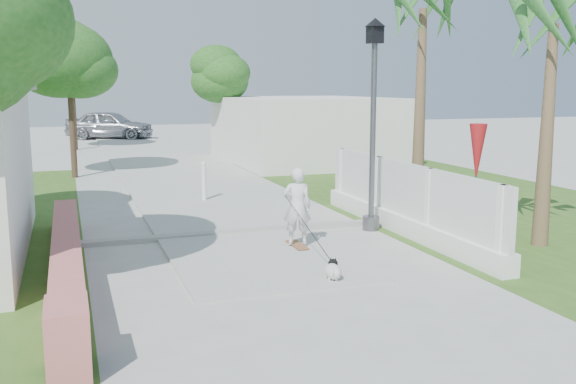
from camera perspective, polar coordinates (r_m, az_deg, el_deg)
name	(u,v)px	position (r m, az deg, el deg)	size (l,w,h in m)	color
ground	(357,342)	(8.01, 6.20, -13.15)	(90.00, 90.00, 0.00)	#B7B7B2
path_strip	(150,160)	(27.04, -12.17, 2.76)	(3.20, 36.00, 0.06)	#B7B7B2
curb	(234,233)	(13.41, -4.79, -3.61)	(6.50, 0.25, 0.10)	#999993
grass_right	(465,199)	(18.13, 15.50, -0.65)	(8.00, 20.00, 0.01)	#335D1D
pink_wall	(67,265)	(10.59, -19.06, -6.19)	(0.45, 8.20, 0.80)	#CC6869
lattice_fence	(403,208)	(13.65, 10.22, -1.38)	(0.35, 7.00, 1.50)	white
building_right	(303,129)	(26.39, 1.38, 5.58)	(6.00, 8.00, 2.60)	silver
street_lamp	(373,117)	(13.63, 7.58, 6.64)	(0.44, 0.44, 4.44)	#59595E
bollard	(204,180)	(17.20, -7.47, 1.04)	(0.14, 0.14, 1.09)	white
patio_umbrella	(477,154)	(13.81, 16.47, 3.30)	(0.36, 0.36, 2.30)	#59595E
tree_path_left	(69,63)	(22.67, -18.86, 10.83)	(3.40, 3.40, 5.23)	#4C3826
tree_path_right	(225,75)	(27.42, -5.63, 10.27)	(3.00, 3.00, 4.79)	#4C3826
tree_path_far	(72,70)	(32.66, -18.64, 10.26)	(3.20, 3.20, 5.17)	#4C3826
palm_far	(423,23)	(15.37, 11.89, 14.51)	(1.80, 1.80, 5.30)	brown
palm_near	(553,37)	(13.12, 22.50, 12.60)	(1.80, 1.80, 4.70)	brown
skateboarder	(298,209)	(11.96, 0.90, -1.51)	(0.62, 2.40, 1.56)	#8F5C39
dog	(333,270)	(10.19, 4.02, -6.96)	(0.37, 0.50, 0.36)	silver
parked_car	(110,125)	(38.78, -15.56, 5.78)	(1.97, 4.90, 1.67)	#A4A6AC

